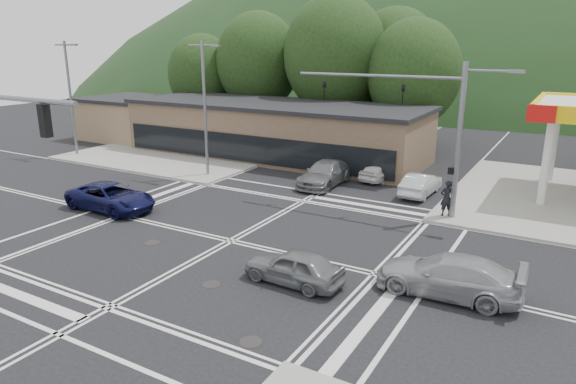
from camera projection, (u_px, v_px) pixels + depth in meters
The scene contains 20 objects.
ground at pixel (231, 241), 23.87m from camera, with size 120.00×120.00×0.00m, color black.
sidewalk_nw at pixel (192, 150), 43.51m from camera, with size 16.00×16.00×0.15m, color gray.
commercial_row at pixel (274, 131), 41.27m from camera, with size 24.00×8.00×4.00m, color brown.
commercial_nw at pixel (132, 119), 49.00m from camera, with size 8.00×7.00×3.60m, color #846B4F.
hill_north at pixel (507, 90), 98.69m from camera, with size 252.00×126.00×140.00m, color #1F3518.
tree_n_a at pixel (258, 61), 48.52m from camera, with size 8.00×8.00×11.75m.
tree_n_b at pixel (335, 55), 44.51m from camera, with size 9.00×9.00×12.98m.
tree_n_c at pixel (414, 73), 41.52m from camera, with size 7.60×7.60×10.87m.
tree_n_d at pixel (203, 74), 50.94m from camera, with size 6.80×6.80×9.76m.
tree_n_e at pixel (394, 62), 46.10m from camera, with size 8.40×8.40×11.98m.
streetlight_nw at pixel (205, 102), 33.98m from camera, with size 2.50×0.25×9.00m.
streetlight_w at pixel (71, 93), 40.45m from camera, with size 2.50×0.25×9.00m.
signal_mast_ne at pixel (435, 121), 25.93m from camera, with size 11.65×0.30×8.00m.
car_blue_west at pixel (111, 197), 28.12m from camera, with size 2.43×5.26×1.46m, color #0C0E38.
car_grey_center at pixel (294, 267), 19.53m from camera, with size 1.59×3.95×1.35m, color slate.
car_silver_east at pixel (448, 275), 18.62m from camera, with size 2.11×5.19×1.51m, color #97999E.
car_queue_a at pixel (421, 184), 30.87m from camera, with size 1.43×4.09×1.35m, color #B4B8BC.
car_queue_b at pixel (381, 170), 34.25m from camera, with size 1.59×3.94×1.34m, color white.
car_northbound at pixel (325, 173), 33.03m from camera, with size 2.13×5.24×1.52m, color slate.
pedestrian at pixel (447, 198), 26.64m from camera, with size 0.69×0.46×1.90m, color black.
Camera 1 is at (13.43, -17.95, 8.89)m, focal length 32.00 mm.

